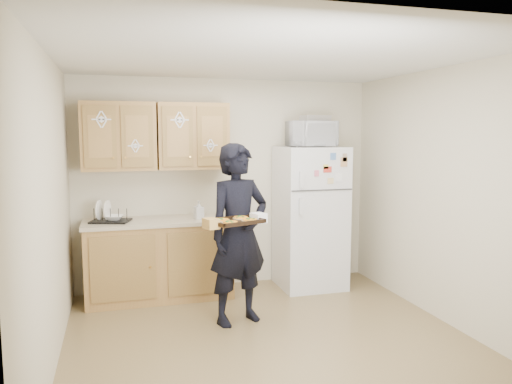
% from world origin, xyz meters
% --- Properties ---
extents(floor, '(3.60, 3.60, 0.00)m').
position_xyz_m(floor, '(0.00, 0.00, 0.00)').
color(floor, brown).
rests_on(floor, ground).
extents(ceiling, '(3.60, 3.60, 0.00)m').
position_xyz_m(ceiling, '(0.00, 0.00, 2.50)').
color(ceiling, silver).
rests_on(ceiling, wall_back).
extents(wall_back, '(3.60, 0.04, 2.50)m').
position_xyz_m(wall_back, '(0.00, 1.80, 1.25)').
color(wall_back, beige).
rests_on(wall_back, floor).
extents(wall_front, '(3.60, 0.04, 2.50)m').
position_xyz_m(wall_front, '(0.00, -1.80, 1.25)').
color(wall_front, beige).
rests_on(wall_front, floor).
extents(wall_left, '(0.04, 3.60, 2.50)m').
position_xyz_m(wall_left, '(-1.80, 0.00, 1.25)').
color(wall_left, beige).
rests_on(wall_left, floor).
extents(wall_right, '(0.04, 3.60, 2.50)m').
position_xyz_m(wall_right, '(1.80, 0.00, 1.25)').
color(wall_right, beige).
rests_on(wall_right, floor).
extents(refrigerator, '(0.75, 0.70, 1.70)m').
position_xyz_m(refrigerator, '(0.95, 1.43, 0.85)').
color(refrigerator, silver).
rests_on(refrigerator, floor).
extents(base_cabinet, '(1.60, 0.60, 0.86)m').
position_xyz_m(base_cabinet, '(-0.85, 1.48, 0.43)').
color(base_cabinet, '#966333').
rests_on(base_cabinet, floor).
extents(countertop, '(1.64, 0.64, 0.04)m').
position_xyz_m(countertop, '(-0.85, 1.48, 0.88)').
color(countertop, '#C0B593').
rests_on(countertop, base_cabinet).
extents(upper_cab_left, '(0.80, 0.33, 0.75)m').
position_xyz_m(upper_cab_left, '(-1.25, 1.61, 1.83)').
color(upper_cab_left, '#966333').
rests_on(upper_cab_left, wall_back).
extents(upper_cab_right, '(0.80, 0.33, 0.75)m').
position_xyz_m(upper_cab_right, '(-0.43, 1.61, 1.83)').
color(upper_cab_right, '#966333').
rests_on(upper_cab_right, wall_back).
extents(cereal_box, '(0.20, 0.07, 0.32)m').
position_xyz_m(cereal_box, '(1.47, 1.67, 0.16)').
color(cereal_box, '#ECCB53').
rests_on(cereal_box, floor).
extents(person, '(0.75, 0.61, 1.77)m').
position_xyz_m(person, '(-0.16, 0.53, 0.88)').
color(person, black).
rests_on(person, floor).
extents(baking_tray, '(0.54, 0.46, 0.04)m').
position_xyz_m(baking_tray, '(-0.26, 0.25, 1.06)').
color(baking_tray, black).
rests_on(baking_tray, person).
extents(pizza_front_left, '(0.15, 0.15, 0.02)m').
position_xyz_m(pizza_front_left, '(-0.33, 0.14, 1.08)').
color(pizza_front_left, orange).
rests_on(pizza_front_left, baking_tray).
extents(pizza_front_right, '(0.15, 0.15, 0.02)m').
position_xyz_m(pizza_front_right, '(-0.13, 0.21, 1.08)').
color(pizza_front_right, orange).
rests_on(pizza_front_right, baking_tray).
extents(pizza_back_left, '(0.15, 0.15, 0.02)m').
position_xyz_m(pizza_back_left, '(-0.38, 0.28, 1.08)').
color(pizza_back_left, orange).
rests_on(pizza_back_left, baking_tray).
extents(pizza_back_right, '(0.15, 0.15, 0.02)m').
position_xyz_m(pizza_back_right, '(-0.18, 0.35, 1.08)').
color(pizza_back_right, orange).
rests_on(pizza_back_right, baking_tray).
extents(microwave, '(0.57, 0.41, 0.30)m').
position_xyz_m(microwave, '(0.93, 1.38, 1.85)').
color(microwave, silver).
rests_on(microwave, refrigerator).
extents(foil_pan, '(0.33, 0.24, 0.07)m').
position_xyz_m(foil_pan, '(0.99, 1.41, 2.03)').
color(foil_pan, silver).
rests_on(foil_pan, microwave).
extents(dish_rack, '(0.47, 0.40, 0.16)m').
position_xyz_m(dish_rack, '(-1.36, 1.47, 0.98)').
color(dish_rack, black).
rests_on(dish_rack, countertop).
extents(bowl, '(0.26, 0.26, 0.05)m').
position_xyz_m(bowl, '(-1.33, 1.47, 0.95)').
color(bowl, white).
rests_on(bowl, dish_rack).
extents(soap_bottle, '(0.11, 0.11, 0.21)m').
position_xyz_m(soap_bottle, '(-0.41, 1.40, 1.00)').
color(soap_bottle, silver).
rests_on(soap_bottle, countertop).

